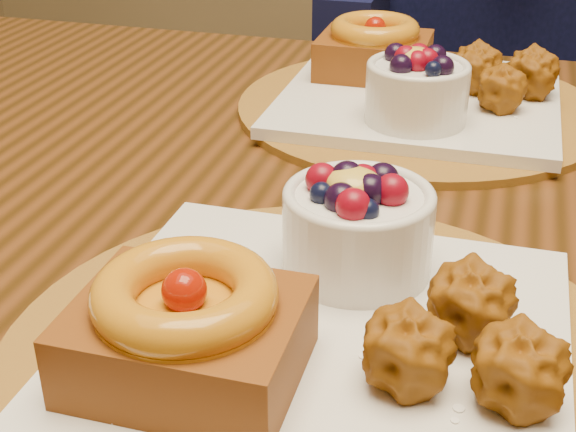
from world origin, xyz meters
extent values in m
cube|color=#311D09|center=(-0.06, -0.01, 0.73)|extent=(1.60, 0.90, 0.04)
cylinder|color=brown|center=(-0.06, -0.23, 0.76)|extent=(0.38, 0.38, 0.01)
cube|color=white|center=(-0.06, -0.23, 0.77)|extent=(0.28, 0.28, 0.01)
cube|color=#4E2607|center=(-0.12, -0.28, 0.80)|extent=(0.12, 0.10, 0.04)
torus|color=#B4670B|center=(-0.12, -0.28, 0.83)|extent=(0.10, 0.10, 0.02)
sphere|color=#8E1102|center=(-0.12, -0.28, 0.83)|extent=(0.02, 0.02, 0.02)
sphere|color=#89500A|center=(0.02, -0.21, 0.80)|extent=(0.05, 0.05, 0.05)
sphere|color=#89500A|center=(-0.01, -0.26, 0.80)|extent=(0.05, 0.05, 0.05)
sphere|color=#89500A|center=(0.05, -0.26, 0.80)|extent=(0.05, 0.05, 0.05)
cylinder|color=white|center=(-0.06, -0.15, 0.80)|extent=(0.10, 0.10, 0.05)
torus|color=white|center=(-0.06, -0.15, 0.83)|extent=(0.10, 0.10, 0.01)
ellipsoid|color=gold|center=(-0.06, -0.15, 0.84)|extent=(0.03, 0.03, 0.02)
cylinder|color=brown|center=(-0.06, 0.21, 0.76)|extent=(0.38, 0.38, 0.01)
cube|color=white|center=(-0.06, 0.21, 0.77)|extent=(0.28, 0.28, 0.01)
cube|color=#4E2607|center=(-0.12, 0.25, 0.80)|extent=(0.12, 0.10, 0.04)
torus|color=#B4670B|center=(-0.12, 0.25, 0.83)|extent=(0.10, 0.10, 0.02)
sphere|color=#8E1102|center=(-0.12, 0.25, 0.83)|extent=(0.02, 0.02, 0.02)
sphere|color=#89500A|center=(0.02, 0.18, 0.80)|extent=(0.05, 0.05, 0.05)
sphere|color=#89500A|center=(-0.01, 0.23, 0.80)|extent=(0.05, 0.05, 0.05)
sphere|color=#89500A|center=(0.05, 0.23, 0.80)|extent=(0.05, 0.05, 0.05)
cylinder|color=white|center=(-0.06, 0.12, 0.80)|extent=(0.10, 0.10, 0.05)
torus|color=white|center=(-0.06, 0.12, 0.83)|extent=(0.10, 0.10, 0.01)
ellipsoid|color=gold|center=(-0.06, 0.12, 0.84)|extent=(0.03, 0.03, 0.02)
cube|color=black|center=(-0.01, 0.69, 0.42)|extent=(0.50, 0.50, 0.04)
cylinder|color=black|center=(-0.22, 0.56, 0.20)|extent=(0.03, 0.03, 0.40)
cylinder|color=black|center=(0.12, 0.47, 0.20)|extent=(0.03, 0.03, 0.40)
cylinder|color=black|center=(-0.13, 0.90, 0.20)|extent=(0.03, 0.03, 0.40)
cube|color=black|center=(0.04, 0.87, 0.63)|extent=(0.40, 0.13, 0.43)
cube|color=black|center=(-0.20, 0.59, 0.77)|extent=(0.08, 0.30, 0.08)
camera|label=1|loc=(0.02, -0.60, 1.05)|focal=50.00mm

